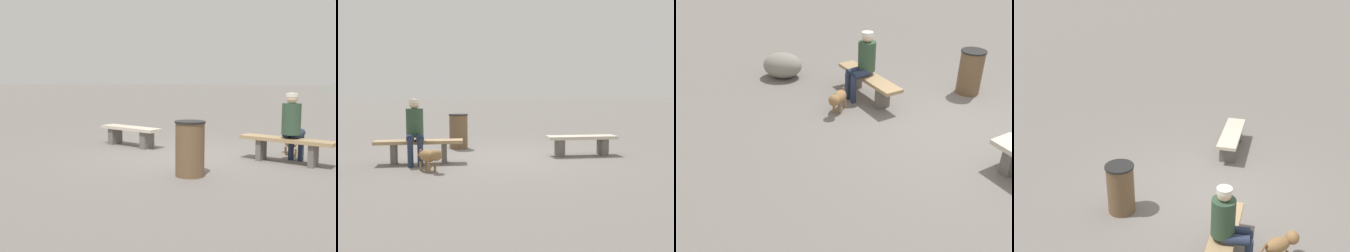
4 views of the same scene
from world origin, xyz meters
TOP-DOWN VIEW (x-y plane):
  - ground at (0.00, 0.00)m, footprint 210.00×210.00m
  - bench_left at (-1.84, 0.38)m, footprint 1.64×0.62m
  - bench_right at (1.81, 0.33)m, footprint 1.81×0.60m
  - seated_person at (1.89, 0.40)m, footprint 0.35×0.61m
  - dog at (1.65, 1.19)m, footprint 0.46×0.59m
  - trash_bin at (0.75, -1.47)m, footprint 0.50×0.50m

SIDE VIEW (x-z plane):
  - ground at x=0.00m, z-range -0.06..0.00m
  - dog at x=1.65m, z-range 0.07..0.50m
  - bench_left at x=-1.84m, z-range 0.09..0.54m
  - bench_right at x=1.81m, z-range 0.12..0.59m
  - trash_bin at x=0.75m, z-range 0.00..0.90m
  - seated_person at x=1.89m, z-range 0.11..1.43m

